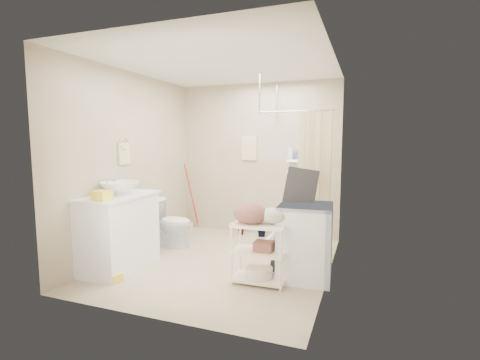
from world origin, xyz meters
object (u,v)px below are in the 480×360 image
object	(u,v)px
toilet	(170,223)
laundry_rack	(259,247)
washing_machine	(305,241)
vanity	(119,231)

from	to	relation	value
toilet	laundry_rack	distance (m)	1.93
washing_machine	toilet	bearing A→B (deg)	161.69
vanity	toilet	world-z (taller)	vanity
toilet	washing_machine	distance (m)	2.25
vanity	toilet	bearing A→B (deg)	81.47
toilet	laundry_rack	bearing A→B (deg)	-114.35
washing_machine	laundry_rack	bearing A→B (deg)	-148.86
vanity	washing_machine	xyz separation A→B (m)	(2.30, 0.48, -0.03)
vanity	laundry_rack	xyz separation A→B (m)	(1.83, 0.15, -0.06)
vanity	laundry_rack	distance (m)	1.84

